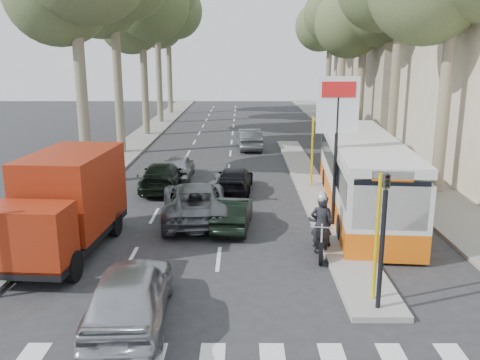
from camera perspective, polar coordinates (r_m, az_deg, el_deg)
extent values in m
plane|color=#28282B|center=(14.55, 0.85, -11.88)|extent=(120.00, 120.00, 0.00)
cube|color=gray|center=(39.61, 12.98, 4.36)|extent=(3.20, 70.00, 0.12)
cube|color=gray|center=(42.31, -10.55, 5.07)|extent=(2.40, 64.00, 0.12)
cube|color=gray|center=(25.14, 7.98, -0.68)|extent=(1.50, 26.00, 0.16)
cube|color=#B7A88E|center=(49.68, 19.22, 15.00)|extent=(11.00, 20.00, 16.00)
cylinder|color=yellow|center=(13.39, 15.08, -6.59)|extent=(0.10, 0.10, 3.50)
cylinder|color=yellow|center=(18.99, 10.54, -0.32)|extent=(0.10, 0.10, 3.50)
cylinder|color=yellow|center=(24.78, 8.11, 3.06)|extent=(0.10, 0.10, 3.50)
cylinder|color=black|center=(18.80, 10.65, 2.19)|extent=(0.12, 0.12, 5.20)
cube|color=white|center=(18.51, 10.93, 8.26)|extent=(1.50, 0.10, 2.00)
cube|color=red|center=(18.41, 11.04, 9.95)|extent=(1.20, 0.02, 0.55)
cylinder|color=black|center=(12.99, 15.59, -7.97)|extent=(0.12, 0.12, 3.20)
imported|color=black|center=(12.52, 16.03, -1.58)|extent=(0.16, 0.41, 1.00)
cylinder|color=#6B604C|center=(26.39, -17.30, 8.60)|extent=(0.56, 0.56, 8.40)
cylinder|color=#6B604C|center=(34.10, -13.52, 10.35)|extent=(0.56, 0.56, 8.96)
cylinder|color=#6B604C|center=(41.89, -10.66, 10.48)|extent=(0.56, 0.56, 8.12)
sphere|color=#485630|center=(42.70, -12.19, 17.10)|extent=(5.20, 5.20, 5.20)
sphere|color=#485630|center=(41.07, -9.97, 18.96)|extent=(5.80, 5.80, 5.80)
cylinder|color=#6B604C|center=(49.76, -9.10, 11.84)|extent=(0.56, 0.56, 9.52)
sphere|color=#485630|center=(50.67, -10.42, 18.36)|extent=(5.20, 5.20, 5.20)
cylinder|color=#6B604C|center=(57.69, -7.92, 11.70)|extent=(0.56, 0.56, 8.68)
sphere|color=#485630|center=(58.49, -9.02, 16.86)|extent=(5.20, 5.20, 5.20)
sphere|color=#485630|center=(56.93, -7.31, 18.26)|extent=(5.80, 5.80, 5.80)
sphere|color=#485630|center=(59.01, -7.82, 19.29)|extent=(4.80, 4.80, 4.80)
cylinder|color=#6B604C|center=(24.96, 21.94, 7.97)|extent=(0.56, 0.56, 8.40)
cylinder|color=#6B604C|center=(32.51, 17.00, 10.23)|extent=(0.56, 0.56, 9.24)
cylinder|color=#6B604C|center=(40.22, 13.39, 10.02)|extent=(0.56, 0.56, 7.84)
sphere|color=#485630|center=(40.60, 12.15, 16.85)|extent=(5.20, 5.20, 5.20)
sphere|color=#485630|center=(39.75, 15.49, 18.36)|extent=(5.80, 5.80, 5.80)
cylinder|color=#6B604C|center=(48.03, 11.38, 11.34)|extent=(0.56, 0.56, 8.96)
sphere|color=#485630|center=(48.54, 10.34, 17.84)|extent=(5.20, 5.20, 5.20)
cylinder|color=#6B604C|center=(55.93, 9.89, 11.43)|extent=(0.56, 0.56, 8.40)
sphere|color=#485630|center=(56.40, 8.96, 16.67)|extent=(5.20, 5.20, 5.20)
sphere|color=#485630|center=(55.42, 11.28, 17.87)|extent=(5.80, 5.80, 5.80)
sphere|color=#485630|center=(57.26, 10.23, 18.98)|extent=(4.80, 4.80, 4.80)
imported|color=#A6A7AE|center=(12.69, -12.25, -12.39)|extent=(2.06, 4.61, 1.54)
imported|color=black|center=(18.99, -0.84, -3.72)|extent=(1.58, 3.69, 1.18)
imported|color=#4E5156|center=(19.98, -5.09, -2.40)|extent=(3.09, 5.66, 1.50)
imported|color=black|center=(24.12, -0.62, 0.06)|extent=(1.92, 4.12, 1.16)
imported|color=#929599|center=(26.92, -6.95, 1.54)|extent=(1.52, 3.76, 1.28)
imported|color=#4C5054|center=(35.17, 1.07, 4.63)|extent=(1.77, 4.40, 1.42)
imported|color=black|center=(24.73, -8.75, 0.42)|extent=(1.91, 4.55, 1.31)
cube|color=black|center=(17.53, -18.89, -6.13)|extent=(2.64, 6.19, 0.25)
cylinder|color=black|center=(16.31, -24.91, -8.57)|extent=(0.37, 0.93, 0.91)
cylinder|color=black|center=(15.45, -18.28, -9.19)|extent=(0.37, 0.93, 0.91)
cylinder|color=black|center=(19.52, -19.55, -4.47)|extent=(0.37, 0.93, 0.91)
cylinder|color=black|center=(18.81, -13.90, -4.75)|extent=(0.37, 0.93, 0.91)
cube|color=maroon|center=(15.26, -22.51, -5.80)|extent=(2.31, 1.57, 1.71)
cube|color=black|center=(14.65, -23.71, -5.89)|extent=(2.02, 0.22, 0.91)
cube|color=maroon|center=(17.83, -18.24, -1.00)|extent=(2.61, 4.39, 2.52)
cube|color=#E55D0C|center=(21.75, 13.38, -1.90)|extent=(3.56, 11.92, 0.92)
cube|color=silver|center=(21.46, 13.56, 1.25)|extent=(3.56, 11.92, 1.53)
cube|color=black|center=(21.40, 13.60, 2.05)|extent=(3.54, 11.46, 0.87)
cube|color=silver|center=(21.25, 13.73, 4.21)|extent=(3.56, 11.92, 0.31)
cube|color=black|center=(15.84, 16.57, -2.78)|extent=(2.24, 0.25, 1.53)
cube|color=#E55D0C|center=(15.62, 16.79, 0.38)|extent=(1.23, 0.17, 0.33)
cylinder|color=black|center=(18.07, 11.36, -5.36)|extent=(0.37, 1.00, 0.98)
cylinder|color=black|center=(18.47, 18.54, -5.40)|extent=(0.37, 1.00, 0.98)
cylinder|color=black|center=(25.03, 9.63, 0.09)|extent=(0.37, 1.00, 0.98)
cylinder|color=black|center=(25.33, 14.86, -0.02)|extent=(0.37, 1.00, 0.98)
cylinder|color=black|center=(16.02, 9.07, -8.15)|extent=(0.21, 0.74, 0.73)
cylinder|color=black|center=(17.62, 8.98, -6.09)|extent=(0.21, 0.74, 0.73)
cylinder|color=silver|center=(15.94, 9.12, -6.60)|extent=(0.13, 0.46, 0.91)
cube|color=black|center=(16.82, 9.04, -6.53)|extent=(0.36, 0.88, 0.34)
cube|color=black|center=(16.50, 9.09, -5.80)|extent=(0.41, 0.55, 0.25)
cube|color=black|center=(17.06, 9.05, -5.38)|extent=(0.42, 0.78, 0.14)
cylinder|color=silver|center=(15.88, 9.17, -5.29)|extent=(0.70, 0.14, 0.05)
imported|color=black|center=(16.65, 9.10, -4.92)|extent=(0.75, 0.55, 1.91)
imported|color=black|center=(17.10, 9.07, -4.62)|extent=(0.93, 0.60, 1.79)
sphere|color=#B2B2B7|center=(16.34, 9.23, -1.99)|extent=(0.32, 0.32, 0.32)
sphere|color=#B2B2B7|center=(16.81, 9.19, -1.78)|extent=(0.32, 0.32, 0.32)
imported|color=#3B334D|center=(23.19, 18.73, -0.43)|extent=(0.83, 1.02, 1.56)
imported|color=brown|center=(24.29, 18.94, 0.50)|extent=(1.27, 1.10, 1.83)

